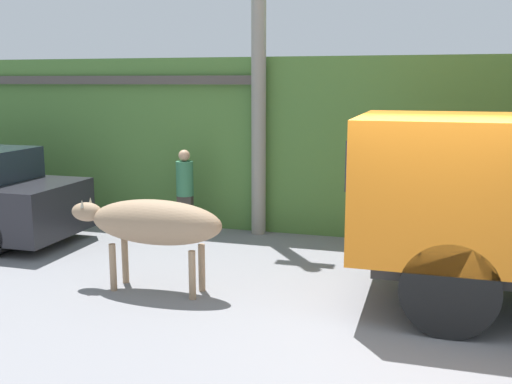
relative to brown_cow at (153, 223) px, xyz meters
name	(u,v)px	position (x,y,z in m)	size (l,w,h in m)	color
ground_plane	(423,332)	(3.49, -0.39, -0.93)	(60.00, 60.00, 0.00)	gray
hillside_embankment	(434,138)	(3.49, 6.00, 0.67)	(32.00, 5.05, 3.19)	#4C7A38
building_backdrop	(134,143)	(-2.76, 4.71, 0.52)	(6.57, 2.70, 2.86)	#B2BCAD
brown_cow	(153,223)	(0.00, 0.00, 0.00)	(2.17, 0.60, 1.24)	#9E7F60
pedestrian_on_hill	(185,188)	(-0.78, 2.87, -0.07)	(0.33, 0.33, 1.56)	#38332D
utility_pole	(259,54)	(0.47, 3.33, 2.30)	(0.90, 0.26, 6.25)	gray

